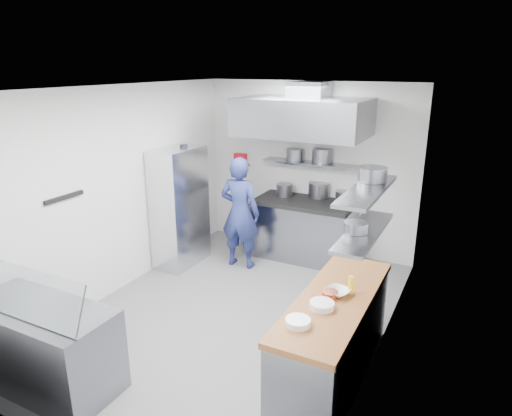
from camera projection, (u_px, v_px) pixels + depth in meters
The scene contains 36 objects.
floor at pixel (235, 314), 5.83m from camera, with size 5.00×5.00×0.00m, color #5C5C5F.
ceiling at pixel (231, 88), 4.98m from camera, with size 5.00×5.00×0.00m, color silver.
wall_back at pixel (308, 168), 7.53m from camera, with size 3.60×0.02×2.80m, color white.
wall_front at pixel (61, 304), 3.29m from camera, with size 3.60×0.02×2.80m, color white.
wall_left at pixel (118, 191), 6.19m from camera, with size 5.00×0.02×2.80m, color white.
wall_right at pixel (387, 234), 4.63m from camera, with size 5.00×0.02×2.80m, color white.
gas_range at pixel (303, 231), 7.44m from camera, with size 1.60×0.80×0.90m, color gray.
cooktop at pixel (304, 203), 7.29m from camera, with size 1.57×0.78×0.06m, color black.
stock_pot_left at pixel (285, 190), 7.54m from camera, with size 0.27×0.27×0.20m, color slate.
stock_pot_mid at pixel (319, 190), 7.47m from camera, with size 0.35×0.35×0.24m, color slate.
stock_pot_right at pixel (344, 196), 7.26m from camera, with size 0.28×0.28×0.16m, color slate.
over_range_shelf at pixel (311, 164), 7.31m from camera, with size 1.60×0.30×0.04m, color gray.
shelf_pot_a at pixel (295, 154), 7.49m from camera, with size 0.29×0.29×0.18m, color slate.
shelf_pot_b at pixel (322, 155), 7.29m from camera, with size 0.33×0.33×0.22m, color slate.
extractor_hood at pixel (303, 117), 6.72m from camera, with size 1.90×1.15×0.55m, color gray.
hood_duct at pixel (309, 90), 6.80m from camera, with size 0.55×0.55×0.24m, color slate.
red_firebox at pixel (240, 161), 8.01m from camera, with size 0.22×0.10×0.26m, color red.
chef at pixel (240, 213), 6.98m from camera, with size 0.64×0.42×1.74m, color navy.
wire_rack at pixel (180, 207), 7.06m from camera, with size 0.50×0.90×1.85m, color silver.
rack_bin_a at pixel (180, 215), 7.09m from camera, with size 0.18×0.22×0.20m, color white.
rack_bin_b at pixel (190, 180), 7.21m from camera, with size 0.12×0.16×0.14m, color yellow.
rack_jar at pixel (184, 151), 6.87m from camera, with size 0.12×0.12×0.18m, color black.
knife_strip at pixel (64, 197), 5.37m from camera, with size 0.04×0.55×0.05m, color black.
prep_counter_base at pixel (333, 340), 4.56m from camera, with size 0.62×2.00×0.84m, color gray.
prep_counter_top at pixel (335, 300), 4.42m from camera, with size 0.65×2.04×0.06m, color #92602A.
plate_stack_a at pixel (298, 322), 3.93m from camera, with size 0.22×0.22×0.06m, color white.
plate_stack_b at pixel (322, 305), 4.20m from camera, with size 0.23×0.23×0.06m, color white.
copper_pan at pixel (330, 294), 4.40m from camera, with size 0.16×0.16×0.06m, color #BD5635.
squeeze_bottle at pixel (351, 285), 4.46m from camera, with size 0.05×0.05×0.18m, color yellow.
mixing_bowl at pixel (338, 292), 4.45m from camera, with size 0.23×0.23×0.06m, color white.
wall_shelf_lower at pixel (364, 232), 4.41m from camera, with size 0.30×1.30×0.04m, color gray.
wall_shelf_upper at pixel (368, 190), 4.28m from camera, with size 0.30×1.30×0.04m, color gray.
shelf_pot_c at pixel (356, 227), 4.33m from camera, with size 0.23×0.23×0.10m, color slate.
shelf_pot_d at pixel (373, 174), 4.51m from camera, with size 0.29×0.29×0.14m, color slate.
display_case at pixel (44, 347), 4.44m from camera, with size 1.50×0.70×0.85m, color gray.
display_glass at pixel (23, 293), 4.14m from camera, with size 1.47×0.02×0.45m, color silver.
Camera 1 is at (2.59, -4.46, 3.06)m, focal length 32.00 mm.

